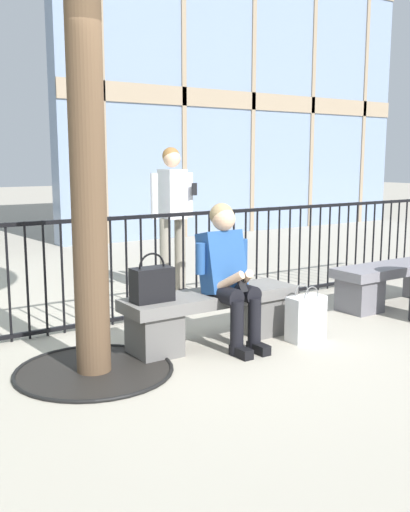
{
  "coord_description": "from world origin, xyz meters",
  "views": [
    {
      "loc": [
        -2.75,
        -4.04,
        1.58
      ],
      "look_at": [
        0.0,
        0.1,
        0.75
      ],
      "focal_mm": 41.04,
      "sensor_mm": 36.0,
      "label": 1
    }
  ],
  "objects_px": {
    "handbag_on_bench": "(152,284)",
    "bystander_at_railing": "(172,209)",
    "seated_person_with_phone": "(228,271)",
    "shopping_bag": "(306,318)",
    "stone_bench": "(211,312)",
    "stone_bench_far": "(395,280)"
  },
  "relations": [
    {
      "from": "handbag_on_bench",
      "to": "bystander_at_railing",
      "type": "height_order",
      "value": "bystander_at_railing"
    },
    {
      "from": "seated_person_with_phone",
      "to": "shopping_bag",
      "type": "relative_size",
      "value": 2.44
    },
    {
      "from": "stone_bench",
      "to": "shopping_bag",
      "type": "height_order",
      "value": "shopping_bag"
    },
    {
      "from": "stone_bench_far",
      "to": "shopping_bag",
      "type": "bearing_deg",
      "value": -166.27
    },
    {
      "from": "stone_bench",
      "to": "bystander_at_railing",
      "type": "relative_size",
      "value": 0.94
    },
    {
      "from": "handbag_on_bench",
      "to": "shopping_bag",
      "type": "height_order",
      "value": "handbag_on_bench"
    },
    {
      "from": "bystander_at_railing",
      "to": "stone_bench_far",
      "type": "distance_m",
      "value": 2.62
    },
    {
      "from": "seated_person_with_phone",
      "to": "handbag_on_bench",
      "type": "bearing_deg",
      "value": 169.82
    },
    {
      "from": "seated_person_with_phone",
      "to": "handbag_on_bench",
      "type": "height_order",
      "value": "seated_person_with_phone"
    },
    {
      "from": "stone_bench_far",
      "to": "seated_person_with_phone",
      "type": "bearing_deg",
      "value": -176.39
    },
    {
      "from": "seated_person_with_phone",
      "to": "handbag_on_bench",
      "type": "relative_size",
      "value": 3.07
    },
    {
      "from": "stone_bench",
      "to": "shopping_bag",
      "type": "relative_size",
      "value": 3.23
    },
    {
      "from": "handbag_on_bench",
      "to": "stone_bench_far",
      "type": "xyz_separation_m",
      "value": [
        3.03,
        0.03,
        -0.32
      ]
    },
    {
      "from": "handbag_on_bench",
      "to": "bystander_at_railing",
      "type": "distance_m",
      "value": 2.24
    },
    {
      "from": "stone_bench",
      "to": "seated_person_with_phone",
      "type": "relative_size",
      "value": 1.32
    },
    {
      "from": "bystander_at_railing",
      "to": "stone_bench_far",
      "type": "bearing_deg",
      "value": -45.25
    },
    {
      "from": "seated_person_with_phone",
      "to": "stone_bench_far",
      "type": "height_order",
      "value": "seated_person_with_phone"
    },
    {
      "from": "shopping_bag",
      "to": "stone_bench_far",
      "type": "height_order",
      "value": "shopping_bag"
    },
    {
      "from": "seated_person_with_phone",
      "to": "shopping_bag",
      "type": "bearing_deg",
      "value": -22.57
    },
    {
      "from": "handbag_on_bench",
      "to": "stone_bench_far",
      "type": "distance_m",
      "value": 3.04
    },
    {
      "from": "handbag_on_bench",
      "to": "stone_bench",
      "type": "bearing_deg",
      "value": 0.99
    },
    {
      "from": "stone_bench",
      "to": "bystander_at_railing",
      "type": "distance_m",
      "value": 2.06
    }
  ]
}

